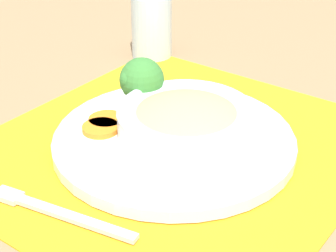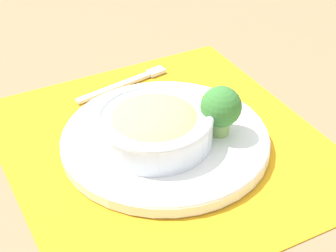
# 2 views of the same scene
# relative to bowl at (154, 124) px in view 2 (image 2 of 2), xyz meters

# --- Properties ---
(ground_plane) EXTENTS (4.00, 4.00, 0.00)m
(ground_plane) POSITION_rel_bowl_xyz_m (0.00, 0.02, -0.05)
(ground_plane) COLOR #8C704C
(placemat) EXTENTS (0.51, 0.47, 0.00)m
(placemat) POSITION_rel_bowl_xyz_m (0.00, 0.02, -0.05)
(placemat) COLOR orange
(placemat) RESTS_ON ground_plane
(plate) EXTENTS (0.31, 0.31, 0.02)m
(plate) POSITION_rel_bowl_xyz_m (0.00, 0.02, -0.03)
(plate) COLOR white
(plate) RESTS_ON placemat
(bowl) EXTENTS (0.17, 0.17, 0.06)m
(bowl) POSITION_rel_bowl_xyz_m (0.00, 0.00, 0.00)
(bowl) COLOR silver
(bowl) RESTS_ON plate
(broccoli_floret) EXTENTS (0.06, 0.06, 0.08)m
(broccoli_floret) POSITION_rel_bowl_xyz_m (0.03, 0.10, 0.02)
(broccoli_floret) COLOR #84AD5B
(broccoli_floret) RESTS_ON plate
(carrot_slice_near) EXTENTS (0.05, 0.05, 0.01)m
(carrot_slice_near) POSITION_rel_bowl_xyz_m (-0.02, 0.11, -0.02)
(carrot_slice_near) COLOR orange
(carrot_slice_near) RESTS_ON plate
(carrot_slice_middle) EXTENTS (0.05, 0.05, 0.01)m
(carrot_slice_middle) POSITION_rel_bowl_xyz_m (-0.04, 0.10, -0.02)
(carrot_slice_middle) COLOR orange
(carrot_slice_middle) RESTS_ON plate
(fork) EXTENTS (0.05, 0.18, 0.01)m
(fork) POSITION_rel_bowl_xyz_m (-0.19, 0.05, -0.04)
(fork) COLOR silver
(fork) RESTS_ON placemat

